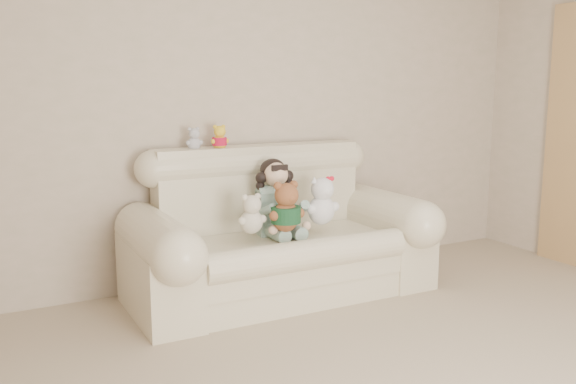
{
  "coord_description": "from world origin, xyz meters",
  "views": [
    {
      "loc": [
        -2.15,
        -1.73,
        1.47
      ],
      "look_at": [
        -0.23,
        1.9,
        0.75
      ],
      "focal_mm": 38.6,
      "sensor_mm": 36.0,
      "label": 1
    }
  ],
  "objects_px": {
    "sofa": "(281,223)",
    "cream_teddy": "(251,210)",
    "seated_child": "(275,196)",
    "white_cat": "(322,196)",
    "brown_teddy": "(286,202)"
  },
  "relations": [
    {
      "from": "sofa",
      "to": "cream_teddy",
      "type": "xyz_separation_m",
      "value": [
        -0.28,
        -0.12,
        0.14
      ]
    },
    {
      "from": "sofa",
      "to": "cream_teddy",
      "type": "distance_m",
      "value": 0.33
    },
    {
      "from": "sofa",
      "to": "seated_child",
      "type": "xyz_separation_m",
      "value": [
        -0.0,
        0.08,
        0.18
      ]
    },
    {
      "from": "sofa",
      "to": "brown_teddy",
      "type": "relative_size",
      "value": 5.28
    },
    {
      "from": "cream_teddy",
      "to": "seated_child",
      "type": "bearing_deg",
      "value": 37.38
    },
    {
      "from": "white_cat",
      "to": "cream_teddy",
      "type": "xyz_separation_m",
      "value": [
        -0.55,
        -0.02,
        -0.05
      ]
    },
    {
      "from": "seated_child",
      "to": "brown_teddy",
      "type": "relative_size",
      "value": 1.37
    },
    {
      "from": "sofa",
      "to": "seated_child",
      "type": "bearing_deg",
      "value": 93.46
    },
    {
      "from": "seated_child",
      "to": "sofa",
      "type": "bearing_deg",
      "value": -78.61
    },
    {
      "from": "sofa",
      "to": "brown_teddy",
      "type": "distance_m",
      "value": 0.26
    },
    {
      "from": "brown_teddy",
      "to": "cream_teddy",
      "type": "bearing_deg",
      "value": 141.85
    },
    {
      "from": "cream_teddy",
      "to": "white_cat",
      "type": "bearing_deg",
      "value": 4.0
    },
    {
      "from": "seated_child",
      "to": "white_cat",
      "type": "bearing_deg",
      "value": -25.05
    },
    {
      "from": "white_cat",
      "to": "sofa",
      "type": "bearing_deg",
      "value": 151.97
    },
    {
      "from": "sofa",
      "to": "brown_teddy",
      "type": "bearing_deg",
      "value": -107.39
    }
  ]
}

